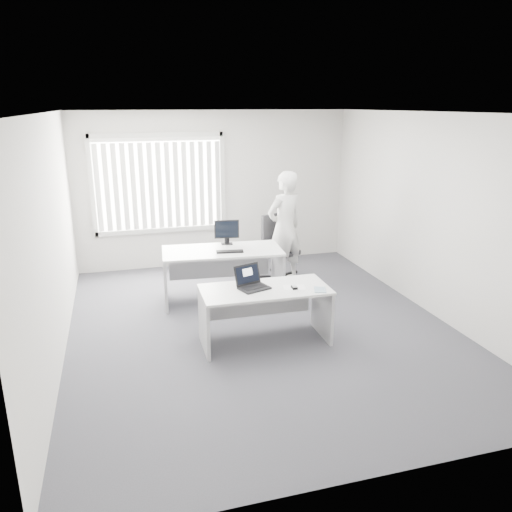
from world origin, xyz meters
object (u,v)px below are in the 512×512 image
object	(u,v)px
person	(285,228)
monitor	(227,232)
desk_far	(223,264)
office_chair	(279,259)
desk_near	(265,303)
laptop	(254,278)

from	to	relation	value
person	monitor	size ratio (longest dim) A/B	4.90
desk_far	monitor	xyz separation A→B (m)	(0.14, 0.29, 0.42)
office_chair	monitor	size ratio (longest dim) A/B	2.89
office_chair	monitor	xyz separation A→B (m)	(-1.00, -0.45, 0.65)
desk_far	monitor	size ratio (longest dim) A/B	4.79
desk_near	laptop	xyz separation A→B (m)	(-0.13, 0.02, 0.34)
person	monitor	bearing A→B (deg)	-7.17
office_chair	monitor	bearing A→B (deg)	179.18
office_chair	laptop	size ratio (longest dim) A/B	3.10
desk_near	office_chair	distance (m)	2.45
laptop	monitor	xyz separation A→B (m)	(0.06, 1.79, 0.14)
desk_near	monitor	bearing A→B (deg)	93.43
monitor	desk_near	bearing A→B (deg)	-79.55
desk_far	person	size ratio (longest dim) A/B	0.98
desk_far	office_chair	distance (m)	1.38
desk_far	person	xyz separation A→B (m)	(1.17, 0.55, 0.36)
desk_far	office_chair	world-z (taller)	office_chair
laptop	person	bearing A→B (deg)	43.27
desk_near	laptop	size ratio (longest dim) A/B	4.48
person	laptop	xyz separation A→B (m)	(-1.10, -2.06, -0.08)
person	office_chair	bearing A→B (deg)	-100.73
desk_near	monitor	size ratio (longest dim) A/B	4.17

